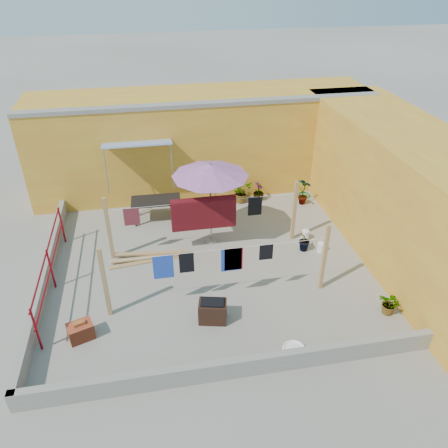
{
  "coord_description": "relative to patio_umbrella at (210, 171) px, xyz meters",
  "views": [
    {
      "loc": [
        -1.3,
        -9.06,
        6.95
      ],
      "look_at": [
        0.44,
        0.3,
        1.02
      ],
      "focal_mm": 35.0,
      "sensor_mm": 36.0,
      "label": 1
    }
  ],
  "objects": [
    {
      "name": "ground",
      "position": [
        -0.22,
        -1.1,
        -2.18
      ],
      "size": [
        80.0,
        80.0,
        0.0
      ],
      "primitive_type": "plane",
      "color": "#9E998E",
      "rests_on": "ground"
    },
    {
      "name": "wall_back",
      "position": [
        0.28,
        3.6,
        -0.57
      ],
      "size": [
        11.0,
        3.27,
        3.21
      ],
      "color": "gold",
      "rests_on": "ground"
    },
    {
      "name": "wall_right",
      "position": [
        4.98,
        -1.1,
        -0.58
      ],
      "size": [
        2.4,
        9.0,
        3.2
      ],
      "primitive_type": "cube",
      "color": "gold",
      "rests_on": "ground"
    },
    {
      "name": "parapet_front",
      "position": [
        -0.22,
        -4.68,
        -1.96
      ],
      "size": [
        8.3,
        0.16,
        0.44
      ],
      "primitive_type": "cube",
      "color": "gray",
      "rests_on": "ground"
    },
    {
      "name": "parapet_left",
      "position": [
        -4.3,
        -1.1,
        -1.96
      ],
      "size": [
        0.16,
        7.3,
        0.44
      ],
      "primitive_type": "cube",
      "color": "gray",
      "rests_on": "ground"
    },
    {
      "name": "red_railing",
      "position": [
        -4.07,
        -1.3,
        -1.46
      ],
      "size": [
        0.05,
        4.2,
        1.1
      ],
      "color": "maroon",
      "rests_on": "ground"
    },
    {
      "name": "clothesline_rig",
      "position": [
        -0.25,
        -0.58,
        -1.11
      ],
      "size": [
        5.09,
        2.35,
        1.8
      ],
      "color": "tan",
      "rests_on": "ground"
    },
    {
      "name": "patio_umbrella",
      "position": [
        0.0,
        0.0,
        0.0
      ],
      "size": [
        2.32,
        2.32,
        2.43
      ],
      "color": "gray",
      "rests_on": "ground"
    },
    {
      "name": "outdoor_table",
      "position": [
        -1.44,
        1.46,
        -1.56
      ],
      "size": [
        1.48,
        0.78,
        0.69
      ],
      "color": "black",
      "rests_on": "ground"
    },
    {
      "name": "brick_stack",
      "position": [
        -3.28,
        -3.13,
        -1.99
      ],
      "size": [
        0.61,
        0.52,
        0.45
      ],
      "color": "#A04125",
      "rests_on": "ground"
    },
    {
      "name": "lumber_pile",
      "position": [
        -1.79,
        -0.57,
        -2.12
      ],
      "size": [
        2.07,
        0.59,
        0.12
      ],
      "color": "tan",
      "rests_on": "ground"
    },
    {
      "name": "brazier",
      "position": [
        -0.47,
        -3.11,
        -1.92
      ],
      "size": [
        0.68,
        0.53,
        0.54
      ],
      "color": "black",
      "rests_on": "ground"
    },
    {
      "name": "white_basin",
      "position": [
        1.03,
        -4.3,
        -2.14
      ],
      "size": [
        0.48,
        0.48,
        0.08
      ],
      "color": "white",
      "rests_on": "ground"
    },
    {
      "name": "water_jug_a",
      "position": [
        2.86,
        -1.04,
        -2.05
      ],
      "size": [
        0.19,
        0.19,
        0.3
      ],
      "color": "white",
      "rests_on": "ground"
    },
    {
      "name": "water_jug_b",
      "position": [
        2.63,
        -0.4,
        -2.04
      ],
      "size": [
        0.21,
        0.21,
        0.33
      ],
      "color": "white",
      "rests_on": "ground"
    },
    {
      "name": "green_hose",
      "position": [
        3.48,
        2.1,
        -2.15
      ],
      "size": [
        0.46,
        0.46,
        0.07
      ],
      "color": "#19701E",
      "rests_on": "ground"
    },
    {
      "name": "plant_back_a",
      "position": [
        1.33,
        2.1,
        -1.82
      ],
      "size": [
        0.84,
        0.81,
        0.72
      ],
      "primitive_type": "imported",
      "rotation": [
        0.0,
        0.0,
        0.5
      ],
      "color": "#235A19",
      "rests_on": "ground"
    },
    {
      "name": "plant_back_b",
      "position": [
        1.91,
        2.1,
        -1.87
      ],
      "size": [
        0.43,
        0.43,
        0.63
      ],
      "primitive_type": "imported",
      "rotation": [
        0.0,
        0.0,
        1.32
      ],
      "color": "#235A19",
      "rests_on": "ground"
    },
    {
      "name": "plant_right_a",
      "position": [
        3.26,
        1.58,
        -1.71
      ],
      "size": [
        0.57,
        0.59,
        0.93
      ],
      "primitive_type": "imported",
      "rotation": [
        0.0,
        0.0,
        2.25
      ],
      "color": "#235A19",
      "rests_on": "ground"
    },
    {
      "name": "plant_right_b",
      "position": [
        2.39,
        -0.94,
        -1.85
      ],
      "size": [
        0.47,
        0.47,
        0.67
      ],
      "primitive_type": "imported",
      "rotation": [
        0.0,
        0.0,
        3.97
      ],
      "color": "#235A19",
      "rests_on": "ground"
    },
    {
      "name": "plant_right_c",
      "position": [
        3.48,
        -3.63,
        -1.91
      ],
      "size": [
        0.6,
        0.62,
        0.54
      ],
      "primitive_type": "imported",
      "rotation": [
        0.0,
        0.0,
        5.18
      ],
      "color": "#235A19",
      "rests_on": "ground"
    }
  ]
}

